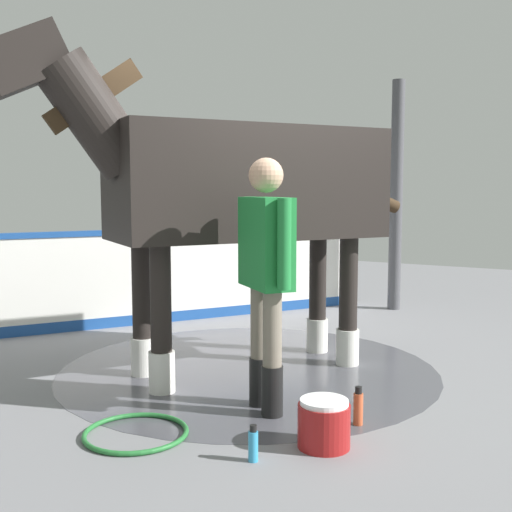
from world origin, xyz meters
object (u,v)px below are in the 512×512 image
Objects in this scene: horse at (234,187)px; hose_coil at (136,433)px; wash_bucket at (324,424)px; handler at (266,266)px; bottle_spray at (358,407)px; bottle_shampoo at (253,445)px.

horse reaches higher than hose_coil.
handler is at bearing 57.24° from wash_bucket.
hose_coil is (-0.85, 1.16, -0.10)m from bottle_spray.
handler is 8.21× the size of bottle_shampoo.
handler reaches higher than bottle_spray.
bottle_spray is 0.39× the size of hose_coil.
bottle_spray is at bearing -46.35° from handler.
hose_coil is at bearing 110.45° from wash_bucket.
handler is at bearing 78.14° from horse.
horse is 11.96× the size of bottle_spray.
bottle_spray is (-0.65, -1.33, -1.44)m from horse.
wash_bucket is 0.48× the size of hose_coil.
bottle_spray is at bearing -53.76° from hose_coil.
bottle_spray is (0.05, -0.66, -0.90)m from handler.
wash_bucket is at bearing -83.43° from handler.
handler is 1.12m from bottle_spray.
bottle_shampoo reaches higher than hose_coil.
handler is at bearing -31.91° from hose_coil.
wash_bucket reaches higher than bottle_shampoo.
bottle_shampoo is 0.82× the size of bottle_spray.
bottle_shampoo is 0.32× the size of hose_coil.
bottle_shampoo is (-0.38, 0.27, -0.05)m from wash_bucket.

